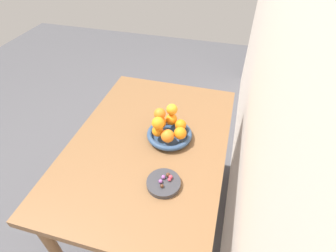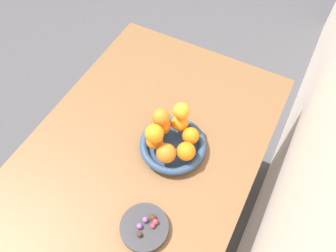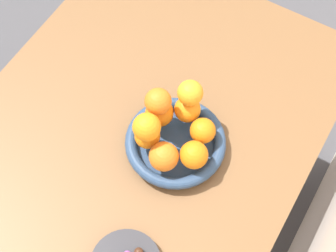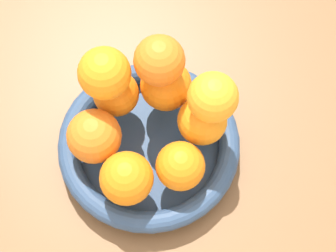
{
  "view_description": "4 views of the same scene",
  "coord_description": "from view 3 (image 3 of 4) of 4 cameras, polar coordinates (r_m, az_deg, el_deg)",
  "views": [
    {
      "loc": [
        0.87,
        0.34,
        1.66
      ],
      "look_at": [
        -0.02,
        0.09,
        0.85
      ],
      "focal_mm": 28.0,
      "sensor_mm": 36.0,
      "label": 1
    },
    {
      "loc": [
        0.45,
        0.34,
        1.72
      ],
      "look_at": [
        -0.04,
        0.08,
        0.88
      ],
      "focal_mm": 35.0,
      "sensor_mm": 36.0,
      "label": 2
    },
    {
      "loc": [
        0.39,
        0.34,
        1.79
      ],
      "look_at": [
        -0.03,
        0.08,
        0.86
      ],
      "focal_mm": 55.0,
      "sensor_mm": 36.0,
      "label": 3
    },
    {
      "loc": [
        -0.06,
        0.34,
        1.35
      ],
      "look_at": [
        -0.07,
        0.1,
        0.84
      ],
      "focal_mm": 55.0,
      "sensor_mm": 36.0,
      "label": 4
    }
  ],
  "objects": [
    {
      "name": "candy_ball_2",
      "position": [
        1.05,
        -3.27,
        -13.79
      ],
      "size": [
        0.02,
        0.02,
        0.02
      ],
      "primitive_type": "sphere",
      "color": "#472819",
      "rests_on": "candy_dish"
    },
    {
      "name": "orange_8",
      "position": [
        1.05,
        -2.38,
        -0.1
      ],
      "size": [
        0.06,
        0.06,
        0.06
      ],
      "primitive_type": "sphere",
      "color": "orange",
      "rests_on": "orange_4"
    },
    {
      "name": "dining_table",
      "position": [
        1.25,
        -4.08,
        -3.93
      ],
      "size": [
        1.1,
        0.76,
        0.74
      ],
      "color": "brown",
      "rests_on": "ground_plane"
    },
    {
      "name": "orange_4",
      "position": [
        1.1,
        -2.3,
        -1.1
      ],
      "size": [
        0.06,
        0.06,
        0.06
      ],
      "primitive_type": "sphere",
      "color": "orange",
      "rests_on": "fruit_bowl"
    },
    {
      "name": "orange_7",
      "position": [
        1.07,
        -1.11,
        2.74
      ],
      "size": [
        0.06,
        0.06,
        0.06
      ],
      "primitive_type": "sphere",
      "color": "orange",
      "rests_on": "orange_3"
    },
    {
      "name": "orange_0",
      "position": [
        1.08,
        2.9,
        -3.22
      ],
      "size": [
        0.06,
        0.06,
        0.06
      ],
      "primitive_type": "sphere",
      "color": "orange",
      "rests_on": "fruit_bowl"
    },
    {
      "name": "fruit_bowl",
      "position": [
        1.14,
        0.83,
        -1.88
      ],
      "size": [
        0.22,
        0.22,
        0.04
      ],
      "color": "navy",
      "rests_on": "dining_table"
    },
    {
      "name": "orange_1",
      "position": [
        1.11,
        3.88,
        -0.53
      ],
      "size": [
        0.06,
        0.06,
        0.06
      ],
      "primitive_type": "sphere",
      "color": "orange",
      "rests_on": "fruit_bowl"
    },
    {
      "name": "orange_5",
      "position": [
        1.07,
        -0.47,
        -3.4
      ],
      "size": [
        0.06,
        0.06,
        0.06
      ],
      "primitive_type": "sphere",
      "color": "orange",
      "rests_on": "fruit_bowl"
    },
    {
      "name": "orange_6",
      "position": [
        1.09,
        2.48,
        3.7
      ],
      "size": [
        0.06,
        0.06,
        0.06
      ],
      "primitive_type": "sphere",
      "color": "orange",
      "rests_on": "orange_2"
    },
    {
      "name": "orange_2",
      "position": [
        1.13,
        2.17,
        1.87
      ],
      "size": [
        0.06,
        0.06,
        0.06
      ],
      "primitive_type": "sphere",
      "color": "orange",
      "rests_on": "fruit_bowl"
    },
    {
      "name": "ground_plane",
      "position": [
        1.86,
        -2.8,
        -12.2
      ],
      "size": [
        6.0,
        6.0,
        0.0
      ],
      "primitive_type": "plane",
      "color": "#4C4C51"
    },
    {
      "name": "orange_3",
      "position": [
        1.12,
        -0.96,
        1.48
      ],
      "size": [
        0.06,
        0.06,
        0.06
      ],
      "primitive_type": "sphere",
      "color": "orange",
      "rests_on": "fruit_bowl"
    }
  ]
}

